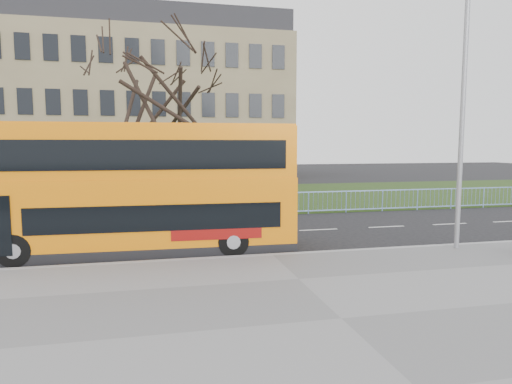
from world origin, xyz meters
TOP-DOWN VIEW (x-y plane):
  - ground at (0.00, 0.00)m, footprint 120.00×120.00m
  - pavement at (0.00, -6.75)m, footprint 80.00×10.50m
  - kerb at (0.00, -1.55)m, footprint 80.00×0.20m
  - grass_verge at (0.00, 14.30)m, footprint 80.00×15.40m
  - guard_railing at (0.00, 6.60)m, footprint 40.00×0.12m
  - bare_tree at (-3.00, 10.00)m, footprint 7.17×7.17m
  - civic_building at (-5.00, 35.00)m, footprint 30.00×15.00m
  - yellow_bus at (-3.86, 0.00)m, footprint 9.62×2.57m
  - street_lamp at (5.90, -1.99)m, footprint 1.70×0.34m

SIDE VIEW (x-z plane):
  - ground at x=0.00m, z-range 0.00..0.00m
  - grass_verge at x=0.00m, z-range 0.00..0.08m
  - pavement at x=0.00m, z-range 0.00..0.12m
  - kerb at x=0.00m, z-range 0.00..0.14m
  - guard_railing at x=0.00m, z-range 0.00..1.10m
  - yellow_bus at x=-3.86m, z-range 0.15..4.15m
  - street_lamp at x=5.90m, z-range 0.51..8.51m
  - bare_tree at x=-3.00m, z-range 0.08..10.32m
  - civic_building at x=-5.00m, z-range 0.00..14.00m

